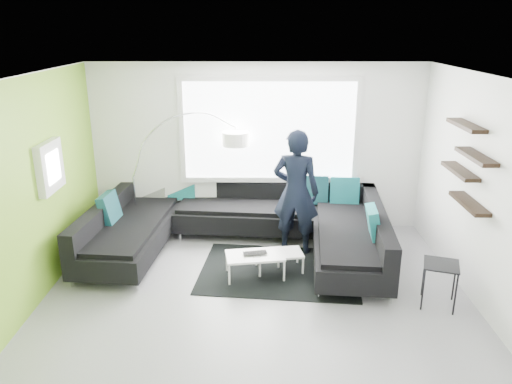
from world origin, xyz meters
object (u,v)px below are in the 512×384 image
coffee_table (267,263)px  laptop (256,255)px  person (296,192)px  sectional_sofa (238,230)px  side_table (439,284)px  arc_lamp (133,177)px

coffee_table → laptop: laptop is taller
person → coffee_table: bearing=73.8°
sectional_sofa → person: bearing=15.3°
sectional_sofa → side_table: sectional_sofa is taller
sectional_sofa → coffee_table: 0.79m
coffee_table → laptop: 0.27m
sectional_sofa → laptop: sectional_sofa is taller
coffee_table → arc_lamp: size_ratio=0.50×
coffee_table → person: 1.19m
side_table → person: size_ratio=0.30×
arc_lamp → side_table: (4.28, -2.17, -0.74)m
side_table → person: (-1.69, 1.59, 0.68)m
arc_lamp → laptop: arc_lamp is taller
arc_lamp → laptop: bearing=-40.1°
sectional_sofa → arc_lamp: 1.97m
coffee_table → person: (0.44, 0.77, 0.79)m
arc_lamp → side_table: arc_lamp is taller
sectional_sofa → person: size_ratio=2.36×
sectional_sofa → side_table: size_ratio=7.99×
coffee_table → side_table: (2.13, -0.82, 0.12)m
coffee_table → person: size_ratio=0.53×
sectional_sofa → laptop: size_ratio=12.45×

